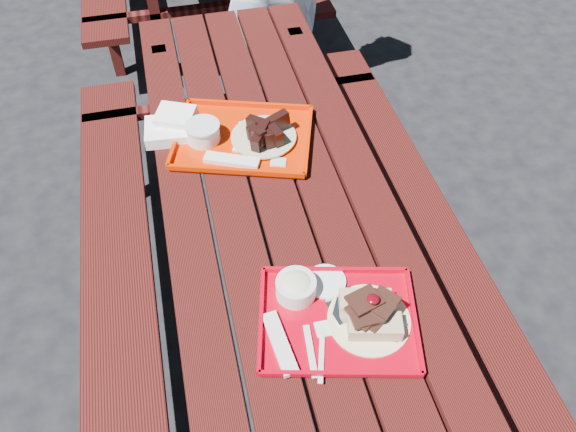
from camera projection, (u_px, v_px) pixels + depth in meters
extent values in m
plane|color=black|center=(280.00, 317.00, 2.39)|extent=(60.00, 60.00, 0.00)
cube|color=#43120C|center=(186.00, 217.00, 1.79)|extent=(0.14, 2.40, 0.04)
cube|color=#43120C|center=(232.00, 209.00, 1.81)|extent=(0.14, 2.40, 0.04)
cube|color=#43120C|center=(277.00, 201.00, 1.84)|extent=(0.14, 2.40, 0.04)
cube|color=#43120C|center=(321.00, 193.00, 1.86)|extent=(0.14, 2.40, 0.04)
cube|color=#43120C|center=(364.00, 185.00, 1.88)|extent=(0.14, 2.40, 0.04)
cube|color=#43120C|center=(118.00, 287.00, 1.97)|extent=(0.25, 2.40, 0.04)
cube|color=#43120C|center=(121.00, 170.00, 2.68)|extent=(0.06, 0.06, 0.42)
cube|color=#43120C|center=(426.00, 227.00, 2.15)|extent=(0.25, 2.40, 0.04)
cube|color=#43120C|center=(353.00, 132.00, 2.86)|extent=(0.06, 0.06, 0.42)
cube|color=#43120C|center=(172.00, 118.00, 2.67)|extent=(0.06, 0.06, 0.75)
cube|color=#43120C|center=(294.00, 100.00, 2.76)|extent=(0.06, 0.06, 0.75)
cube|color=#43120C|center=(234.00, 100.00, 2.68)|extent=(1.40, 0.06, 0.04)
cube|color=#43120C|center=(113.00, 44.00, 3.39)|extent=(0.06, 0.06, 0.42)
cube|color=#43120C|center=(299.00, 21.00, 3.57)|extent=(0.06, 0.06, 0.42)
cube|color=#43120C|center=(157.00, 24.00, 3.23)|extent=(0.06, 0.06, 0.75)
cube|color=#43120C|center=(259.00, 11.00, 3.33)|extent=(0.06, 0.06, 0.75)
cube|color=#43120C|center=(207.00, 8.00, 3.24)|extent=(1.40, 0.06, 0.04)
cube|color=#B00013|center=(337.00, 321.00, 1.51)|extent=(0.48, 0.41, 0.01)
cube|color=#B00013|center=(335.00, 270.00, 1.61)|extent=(0.40, 0.11, 0.02)
cube|color=#B00013|center=(341.00, 374.00, 1.40)|extent=(0.40, 0.11, 0.02)
cube|color=#B00013|center=(414.00, 319.00, 1.50)|extent=(0.09, 0.31, 0.02)
cube|color=#B00013|center=(261.00, 318.00, 1.50)|extent=(0.09, 0.31, 0.02)
cylinder|color=beige|center=(369.00, 320.00, 1.50)|extent=(0.22, 0.22, 0.01)
cube|color=tan|center=(375.00, 326.00, 1.46)|extent=(0.15, 0.10, 0.04)
cube|color=tan|center=(366.00, 302.00, 1.51)|extent=(0.15, 0.10, 0.04)
ellipsoid|color=#4D0309|center=(374.00, 297.00, 1.42)|extent=(0.03, 0.03, 0.01)
cylinder|color=silver|center=(296.00, 288.00, 1.54)|extent=(0.11, 0.11, 0.06)
ellipsoid|color=beige|center=(296.00, 284.00, 1.53)|extent=(0.10, 0.10, 0.04)
cylinder|color=white|center=(326.00, 281.00, 1.58)|extent=(0.12, 0.12, 0.01)
cube|color=silver|center=(280.00, 343.00, 1.45)|extent=(0.06, 0.19, 0.01)
cube|color=silver|center=(310.00, 351.00, 1.44)|extent=(0.03, 0.15, 0.01)
cube|color=silver|center=(321.00, 354.00, 1.44)|extent=(0.06, 0.16, 0.00)
cube|color=silver|center=(324.00, 329.00, 1.49)|extent=(0.05, 0.05, 0.00)
cube|color=red|center=(243.00, 139.00, 2.00)|extent=(0.55, 0.49, 0.01)
cube|color=red|center=(250.00, 105.00, 2.10)|extent=(0.44, 0.16, 0.02)
cube|color=red|center=(236.00, 171.00, 1.87)|extent=(0.44, 0.16, 0.02)
cube|color=red|center=(308.00, 140.00, 1.97)|extent=(0.13, 0.34, 0.02)
cube|color=red|center=(179.00, 132.00, 2.00)|extent=(0.13, 0.34, 0.02)
cube|color=silver|center=(258.00, 138.00, 1.99)|extent=(0.20, 0.20, 0.01)
cylinder|color=tan|center=(264.00, 137.00, 1.98)|extent=(0.23, 0.23, 0.01)
cylinder|color=silver|center=(203.00, 133.00, 1.96)|extent=(0.12, 0.12, 0.06)
cylinder|color=silver|center=(202.00, 126.00, 1.94)|extent=(0.12, 0.12, 0.01)
cube|color=silver|center=(232.00, 160.00, 1.90)|extent=(0.19, 0.12, 0.02)
cube|color=silver|center=(278.00, 162.00, 1.91)|extent=(0.06, 0.06, 0.00)
cube|color=white|center=(173.00, 130.00, 2.00)|extent=(0.21, 0.16, 0.04)
cube|color=white|center=(175.00, 116.00, 1.99)|extent=(0.16, 0.15, 0.04)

